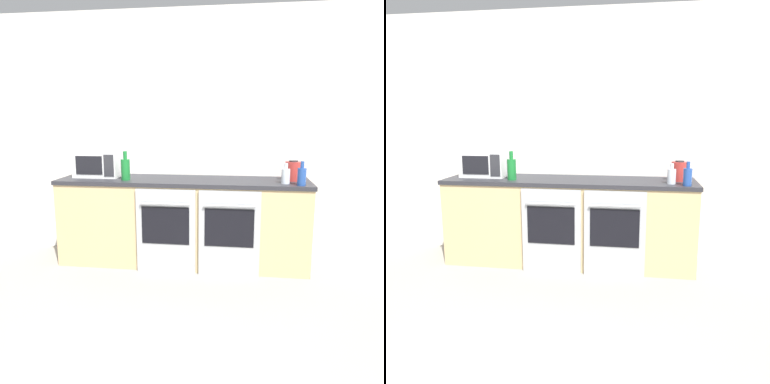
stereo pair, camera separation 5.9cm
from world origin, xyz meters
TOP-DOWN VIEW (x-y plane):
  - wall_back at (0.00, 2.47)m, footprint 10.00×0.06m
  - counter_back at (0.00, 2.15)m, footprint 2.53×0.62m
  - oven_left at (-0.12, 1.84)m, footprint 0.58×0.06m
  - oven_right at (0.49, 1.84)m, footprint 0.58×0.06m
  - microwave at (-0.91, 2.22)m, footprint 0.47×0.37m
  - bottle_blue at (1.14, 1.92)m, footprint 0.08×0.08m
  - bottle_clear at (1.00, 2.01)m, footprint 0.08×0.08m
  - bottle_green at (-0.56, 2.01)m, footprint 0.09×0.09m
  - kettle at (1.09, 2.20)m, footprint 0.16×0.16m

SIDE VIEW (x-z plane):
  - oven_left at x=-0.12m, z-range 0.01..0.84m
  - oven_right at x=0.49m, z-range 0.01..0.84m
  - counter_back at x=0.00m, z-range 0.00..0.88m
  - bottle_clear at x=1.00m, z-range 0.86..1.06m
  - bottle_blue at x=1.14m, z-range 0.86..1.08m
  - kettle at x=1.09m, z-range 0.88..1.08m
  - bottle_green at x=-0.56m, z-range 0.85..1.14m
  - microwave at x=-0.91m, z-range 0.88..1.16m
  - wall_back at x=0.00m, z-range 0.00..2.60m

